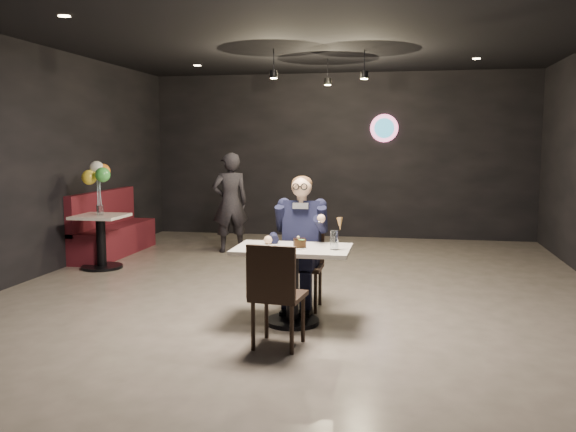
% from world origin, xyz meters
% --- Properties ---
extents(floor, '(9.00, 9.00, 0.00)m').
position_xyz_m(floor, '(0.00, 0.00, 0.00)').
color(floor, gray).
rests_on(floor, ground).
extents(wall_sign, '(0.50, 0.06, 0.50)m').
position_xyz_m(wall_sign, '(0.80, 4.47, 2.00)').
color(wall_sign, pink).
rests_on(wall_sign, floor).
extents(pendant_lights, '(1.40, 1.20, 0.36)m').
position_xyz_m(pendant_lights, '(0.00, 2.00, 2.88)').
color(pendant_lights, black).
rests_on(pendant_lights, floor).
extents(main_table, '(1.10, 0.70, 0.75)m').
position_xyz_m(main_table, '(0.13, -1.08, 0.38)').
color(main_table, white).
rests_on(main_table, floor).
extents(chair_far, '(0.42, 0.46, 0.92)m').
position_xyz_m(chair_far, '(0.13, -0.53, 0.46)').
color(chair_far, black).
rests_on(chair_far, floor).
extents(chair_near, '(0.47, 0.51, 0.92)m').
position_xyz_m(chair_near, '(0.13, -1.75, 0.46)').
color(chair_near, black).
rests_on(chair_near, floor).
extents(seated_man, '(0.60, 0.80, 1.44)m').
position_xyz_m(seated_man, '(0.13, -0.53, 0.72)').
color(seated_man, black).
rests_on(seated_man, floor).
extents(dessert_plate, '(0.20, 0.20, 0.01)m').
position_xyz_m(dessert_plate, '(0.18, -1.16, 0.76)').
color(dessert_plate, white).
rests_on(dessert_plate, main_table).
extents(cake_slice, '(0.13, 0.12, 0.08)m').
position_xyz_m(cake_slice, '(0.21, -1.14, 0.80)').
color(cake_slice, black).
rests_on(cake_slice, dessert_plate).
extents(mint_leaf, '(0.06, 0.04, 0.01)m').
position_xyz_m(mint_leaf, '(0.23, -1.18, 0.84)').
color(mint_leaf, green).
rests_on(mint_leaf, cake_slice).
extents(sundae_glass, '(0.08, 0.08, 0.18)m').
position_xyz_m(sundae_glass, '(0.53, -1.14, 0.84)').
color(sundae_glass, silver).
rests_on(sundae_glass, main_table).
extents(wafer_cone, '(0.07, 0.07, 0.12)m').
position_xyz_m(wafer_cone, '(0.59, -1.13, 0.99)').
color(wafer_cone, '#B07C48').
rests_on(wafer_cone, sundae_glass).
extents(booth_bench, '(0.50, 1.99, 1.00)m').
position_xyz_m(booth_bench, '(-3.25, 1.99, 0.50)').
color(booth_bench, '#420E1A').
rests_on(booth_bench, floor).
extents(side_table, '(0.65, 0.65, 0.81)m').
position_xyz_m(side_table, '(-2.95, 0.99, 0.41)').
color(side_table, white).
rests_on(side_table, floor).
extents(balloon_vase, '(0.09, 0.09, 0.14)m').
position_xyz_m(balloon_vase, '(-2.95, 0.99, 0.82)').
color(balloon_vase, silver).
rests_on(balloon_vase, side_table).
extents(balloon_bunch, '(0.37, 0.37, 0.61)m').
position_xyz_m(balloon_bunch, '(-2.95, 0.99, 1.21)').
color(balloon_bunch, yellow).
rests_on(balloon_bunch, balloon_vase).
extents(passerby, '(0.69, 0.61, 1.59)m').
position_xyz_m(passerby, '(-1.54, 2.56, 0.79)').
color(passerby, black).
rests_on(passerby, floor).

